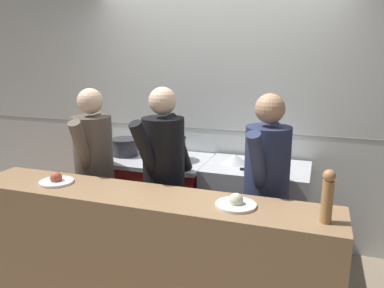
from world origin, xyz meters
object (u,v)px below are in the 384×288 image
(plated_dish_main, at_px, (56,180))
(pepper_mill, at_px, (328,195))
(chef_line, at_px, (266,191))
(chef_sous, at_px, (164,178))
(oven_range, at_px, (150,199))
(plated_dish_appetiser, at_px, (236,203))
(chefs_knife, at_px, (258,170))
(stock_pot, at_px, (125,146))
(chef_head_cook, at_px, (95,171))
(sauce_pot, at_px, (170,148))
(mixing_bowl_steel, at_px, (235,159))

(plated_dish_main, relative_size, pepper_mill, 0.79)
(pepper_mill, distance_m, chef_line, 0.73)
(chef_sous, bearing_deg, oven_range, 141.95)
(pepper_mill, bearing_deg, plated_dish_appetiser, 173.22)
(oven_range, bearing_deg, plated_dish_main, -101.85)
(chefs_knife, distance_m, chef_line, 0.47)
(stock_pot, height_order, plated_dish_appetiser, stock_pot)
(stock_pot, distance_m, chef_head_cook, 0.60)
(plated_dish_main, height_order, chef_sous, chef_sous)
(sauce_pot, relative_size, pepper_mill, 1.01)
(oven_range, distance_m, sauce_pot, 0.62)
(sauce_pot, xyz_separation_m, chef_sous, (0.18, -0.57, -0.10))
(oven_range, relative_size, stock_pot, 4.20)
(chef_head_cook, bearing_deg, oven_range, 59.20)
(stock_pot, distance_m, chef_sous, 0.91)
(mixing_bowl_steel, xyz_separation_m, chefs_knife, (0.25, -0.17, -0.04))
(stock_pot, height_order, chef_line, chef_line)
(plated_dish_main, xyz_separation_m, plated_dish_appetiser, (1.36, 0.01, 0.00))
(plated_dish_appetiser, bearing_deg, chef_head_cook, 159.98)
(oven_range, height_order, chef_sous, chef_sous)
(mixing_bowl_steel, height_order, chef_head_cook, chef_head_cook)
(chef_head_cook, xyz_separation_m, chef_line, (1.48, 0.00, 0.00))
(sauce_pot, height_order, chef_line, chef_line)
(chefs_knife, xyz_separation_m, chef_head_cook, (-1.35, -0.45, -0.01))
(oven_range, xyz_separation_m, stock_pot, (-0.26, -0.00, 0.54))
(chef_head_cook, height_order, chef_line, chef_line)
(oven_range, bearing_deg, chef_line, -25.27)
(stock_pot, bearing_deg, plated_dish_main, -88.41)
(oven_range, bearing_deg, stock_pot, -179.22)
(stock_pot, xyz_separation_m, plated_dish_appetiser, (1.39, -1.09, -0.00))
(sauce_pot, bearing_deg, stock_pot, 177.27)
(chef_sous, bearing_deg, plated_dish_appetiser, -18.48)
(oven_range, bearing_deg, plated_dish_appetiser, -44.01)
(stock_pot, bearing_deg, chef_line, -21.22)
(plated_dish_appetiser, height_order, chef_sous, chef_sous)
(plated_dish_appetiser, distance_m, chef_head_cook, 1.45)
(sauce_pot, distance_m, chef_line, 1.15)
(chefs_knife, height_order, plated_dish_appetiser, plated_dish_appetiser)
(chef_line, bearing_deg, pepper_mill, -42.66)
(sauce_pot, bearing_deg, mixing_bowl_steel, 5.29)
(mixing_bowl_steel, bearing_deg, plated_dish_appetiser, -76.93)
(chefs_knife, height_order, pepper_mill, pepper_mill)
(oven_range, height_order, plated_dish_appetiser, plated_dish_appetiser)
(plated_dish_main, distance_m, chef_line, 1.56)
(chef_head_cook, relative_size, chef_line, 1.00)
(chef_head_cook, xyz_separation_m, chef_sous, (0.66, -0.00, 0.02))
(mixing_bowl_steel, bearing_deg, sauce_pot, -174.71)
(plated_dish_main, height_order, plated_dish_appetiser, plated_dish_appetiser)
(stock_pot, relative_size, chef_line, 0.17)
(chef_head_cook, bearing_deg, sauce_pot, 40.54)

